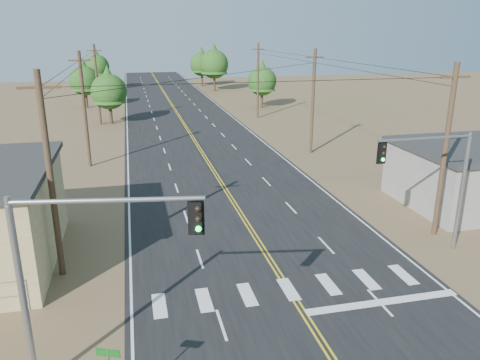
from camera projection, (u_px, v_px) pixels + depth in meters
name	position (u px, v px, depth m)	size (l,w,h in m)	color
road	(210.00, 165.00, 42.31)	(15.00, 200.00, 0.02)	black
utility_pole_left_near	(50.00, 176.00, 21.78)	(1.80, 0.30, 10.00)	#4C3826
utility_pole_left_mid	(85.00, 109.00, 40.32)	(1.80, 0.30, 10.00)	#4C3826
utility_pole_left_far	(97.00, 84.00, 58.86)	(1.80, 0.30, 10.00)	#4C3826
utility_pole_right_near	(445.00, 151.00, 26.36)	(1.80, 0.30, 10.00)	#4C3826
utility_pole_right_mid	(313.00, 101.00, 44.90)	(1.80, 0.30, 10.00)	#4C3826
utility_pole_right_far	(258.00, 80.00, 63.43)	(1.80, 0.30, 10.00)	#4C3826
signal_mast_left	(74.00, 262.00, 14.63)	(5.92, 1.29, 6.90)	gray
signal_mast_right	(439.00, 174.00, 24.30)	(5.38, 0.46, 6.61)	gray
tree_left_near	(109.00, 88.00, 59.50)	(4.51, 4.51, 7.51)	#3F2D1E
tree_left_mid	(84.00, 78.00, 72.09)	(4.54, 4.54, 7.56)	#3F2D1E
tree_left_far	(97.00, 64.00, 94.99)	(4.90, 4.90, 8.17)	#3F2D1E
tree_right_near	(262.00, 78.00, 72.19)	(4.44, 4.44, 7.40)	#3F2D1E
tree_right_mid	(214.00, 61.00, 92.40)	(5.64, 5.64, 9.39)	#3F2D1E
tree_right_far	(202.00, 62.00, 100.54)	(5.01, 5.01, 8.35)	#3F2D1E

